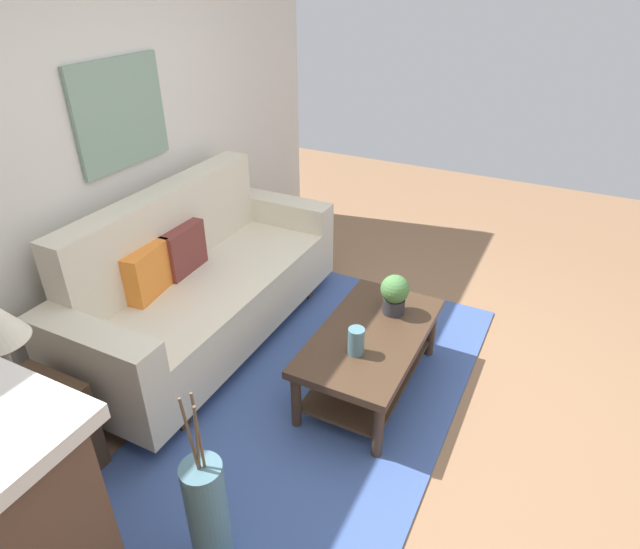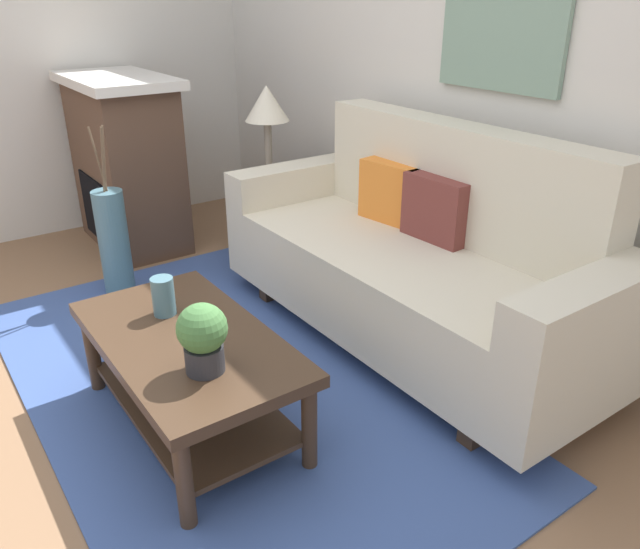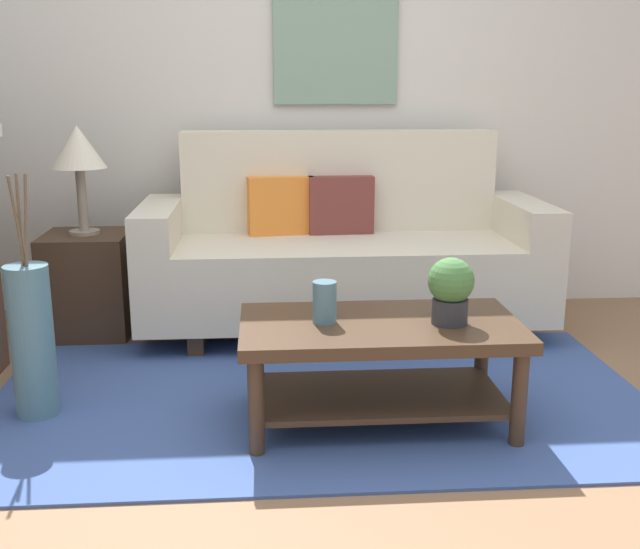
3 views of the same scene
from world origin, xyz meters
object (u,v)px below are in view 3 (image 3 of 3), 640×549
object	(u,v)px
side_table	(89,285)
framed_painting	(336,46)
couch	(343,253)
floor_vase	(33,342)
table_lamp	(78,152)
throw_pillow_maroon	(341,205)
throw_pillow_orange	(281,206)
tabletop_vase	(324,302)
potted_plant_tabletop	(451,288)
coffee_table	(380,349)

from	to	relation	value
side_table	framed_painting	distance (m)	1.93
couch	floor_vase	xyz separation A→B (m)	(-1.37, -1.07, -0.11)
table_lamp	throw_pillow_maroon	bearing A→B (deg)	5.37
couch	table_lamp	xyz separation A→B (m)	(-1.38, -0.00, 0.56)
throw_pillow_orange	throw_pillow_maroon	world-z (taller)	same
table_lamp	framed_painting	distance (m)	1.56
framed_painting	floor_vase	bearing A→B (deg)	-131.75
throw_pillow_maroon	floor_vase	xyz separation A→B (m)	(-1.37, -1.20, -0.36)
tabletop_vase	potted_plant_tabletop	bearing A→B (deg)	-5.78
tabletop_vase	potted_plant_tabletop	world-z (taller)	potted_plant_tabletop
tabletop_vase	floor_vase	size ratio (longest dim) A/B	0.26
throw_pillow_maroon	potted_plant_tabletop	world-z (taller)	throw_pillow_maroon
throw_pillow_maroon	table_lamp	size ratio (longest dim) A/B	0.63
throw_pillow_orange	couch	bearing A→B (deg)	-20.61
throw_pillow_maroon	tabletop_vase	size ratio (longest dim) A/B	2.18
coffee_table	framed_painting	size ratio (longest dim) A/B	1.53
floor_vase	potted_plant_tabletop	bearing A→B (deg)	-7.30
coffee_table	floor_vase	world-z (taller)	floor_vase
couch	table_lamp	distance (m)	1.49
throw_pillow_orange	potted_plant_tabletop	world-z (taller)	throw_pillow_orange
potted_plant_tabletop	tabletop_vase	bearing A→B (deg)	174.22
throw_pillow_maroon	table_lamp	bearing A→B (deg)	-174.63
couch	potted_plant_tabletop	size ratio (longest dim) A/B	8.26
potted_plant_tabletop	floor_vase	size ratio (longest dim) A/B	0.41
coffee_table	tabletop_vase	bearing A→B (deg)	178.29
potted_plant_tabletop	framed_painting	size ratio (longest dim) A/B	0.37
couch	coffee_table	xyz separation A→B (m)	(0.02, -1.24, -0.12)
potted_plant_tabletop	coffee_table	bearing A→B (deg)	170.85
throw_pillow_orange	floor_vase	distance (m)	1.62
tabletop_vase	table_lamp	xyz separation A→B (m)	(-1.18, 1.23, 0.48)
framed_painting	potted_plant_tabletop	bearing A→B (deg)	-80.76
table_lamp	side_table	bearing A→B (deg)	0.00
throw_pillow_maroon	table_lamp	xyz separation A→B (m)	(-1.38, -0.13, 0.31)
coffee_table	potted_plant_tabletop	distance (m)	0.37
framed_painting	side_table	bearing A→B (deg)	-161.19
potted_plant_tabletop	side_table	distance (m)	2.12
potted_plant_tabletop	table_lamp	xyz separation A→B (m)	(-1.67, 1.28, 0.42)
throw_pillow_maroon	side_table	size ratio (longest dim) A/B	0.64
couch	throw_pillow_maroon	world-z (taller)	couch
side_table	potted_plant_tabletop	bearing A→B (deg)	-37.50
potted_plant_tabletop	floor_vase	distance (m)	1.69
couch	coffee_table	size ratio (longest dim) A/B	1.97
table_lamp	framed_painting	world-z (taller)	framed_painting
coffee_table	throw_pillow_maroon	bearing A→B (deg)	90.84
couch	framed_painting	distance (m)	1.21
tabletop_vase	table_lamp	world-z (taller)	table_lamp
potted_plant_tabletop	framed_painting	xyz separation A→B (m)	(-0.28, 1.75, 0.97)
tabletop_vase	floor_vase	distance (m)	1.20
coffee_table	side_table	bearing A→B (deg)	138.59
throw_pillow_orange	tabletop_vase	xyz separation A→B (m)	(0.13, -1.36, -0.17)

